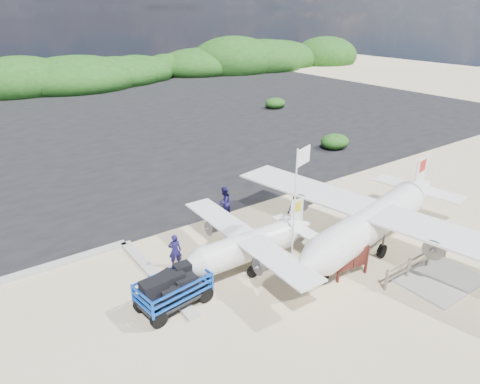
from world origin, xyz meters
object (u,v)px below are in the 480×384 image
object	(u,v)px
crew_a	(175,251)
crew_b	(224,202)
signboard	(351,277)
crew_c	(295,210)
baggage_cart	(175,306)
aircraft_large	(231,112)
flagpole	(291,268)

from	to	relation	value
crew_a	crew_b	world-z (taller)	crew_b
signboard	crew_c	bearing A→B (deg)	83.84
crew_a	crew_c	distance (m)	7.21
crew_b	baggage_cart	bearing A→B (deg)	17.40
aircraft_large	flagpole	bearing A→B (deg)	50.35
signboard	aircraft_large	distance (m)	32.93
flagpole	crew_b	world-z (taller)	flagpole
signboard	crew_a	bearing A→B (deg)	145.93
crew_c	crew_b	bearing A→B (deg)	-48.95
flagpole	crew_a	bearing A→B (deg)	142.19
signboard	crew_b	size ratio (longest dim) A/B	0.96
baggage_cart	signboard	xyz separation A→B (m)	(7.28, -2.79, 0.00)
crew_b	aircraft_large	bearing A→B (deg)	-150.10
crew_b	aircraft_large	size ratio (longest dim) A/B	0.12
crew_c	aircraft_large	bearing A→B (deg)	-116.37
crew_c	crew_a	bearing A→B (deg)	-0.22
signboard	crew_c	xyz separation A→B (m)	(1.34, 5.21, 0.88)
baggage_cart	crew_b	bearing A→B (deg)	35.10
crew_a	aircraft_large	world-z (taller)	aircraft_large
crew_a	crew_b	size ratio (longest dim) A/B	0.89
crew_a	crew_c	size ratio (longest dim) A/B	0.93
crew_a	baggage_cart	bearing A→B (deg)	83.00
baggage_cart	crew_a	world-z (taller)	crew_a
signboard	crew_b	bearing A→B (deg)	106.79
baggage_cart	crew_a	bearing A→B (deg)	54.11
flagpole	crew_b	bearing A→B (deg)	85.90
flagpole	crew_c	distance (m)	4.43
flagpole	crew_c	world-z (taller)	flagpole
baggage_cart	flagpole	distance (m)	5.63
crew_c	aircraft_large	xyz separation A→B (m)	(12.67, 24.60, -0.88)
signboard	crew_b	xyz separation A→B (m)	(-1.25, 8.26, 0.91)
crew_a	aircraft_large	bearing A→B (deg)	-107.32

